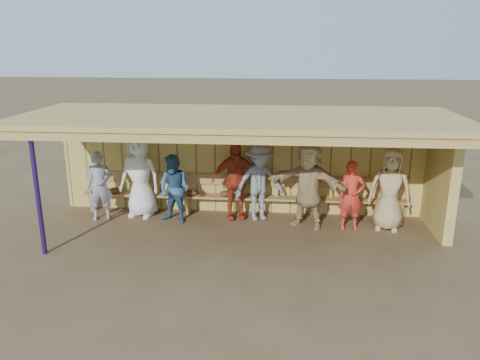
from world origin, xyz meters
name	(u,v)px	position (x,y,z in m)	size (l,w,h in m)	color
ground	(239,232)	(0.00, 0.00, 0.00)	(90.00, 90.00, 0.00)	brown
player_a	(100,186)	(-3.18, 0.48, 0.79)	(0.57, 0.38, 1.58)	gray
player_b	(140,176)	(-2.34, 0.78, 0.97)	(0.94, 0.61, 1.93)	white
player_c	(175,189)	(-1.46, 0.44, 0.77)	(0.75, 0.59, 1.55)	#2E597F
player_d	(235,180)	(-0.16, 0.81, 0.90)	(1.06, 0.44, 1.81)	#AA361B
player_e	(259,182)	(0.39, 0.81, 0.88)	(1.14, 0.66, 1.76)	gray
player_f	(308,184)	(1.47, 0.49, 0.95)	(1.76, 0.56, 1.90)	tan
player_g	(352,196)	(2.39, 0.39, 0.75)	(0.55, 0.36, 1.50)	red
player_h	(390,189)	(3.18, 0.45, 0.89)	(0.87, 0.57, 1.79)	tan
dugout_structure	(259,148)	(0.39, 0.69, 1.69)	(8.80, 3.20, 2.50)	tan
bench	(243,192)	(0.00, 1.12, 0.53)	(7.60, 0.34, 0.93)	#B1864B
dugout_equipment	(213,195)	(-0.69, 0.99, 0.49)	(6.79, 0.62, 0.80)	orange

